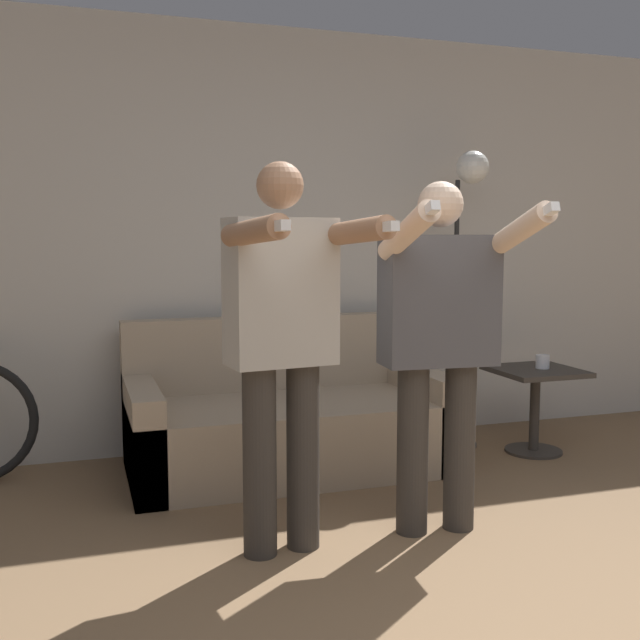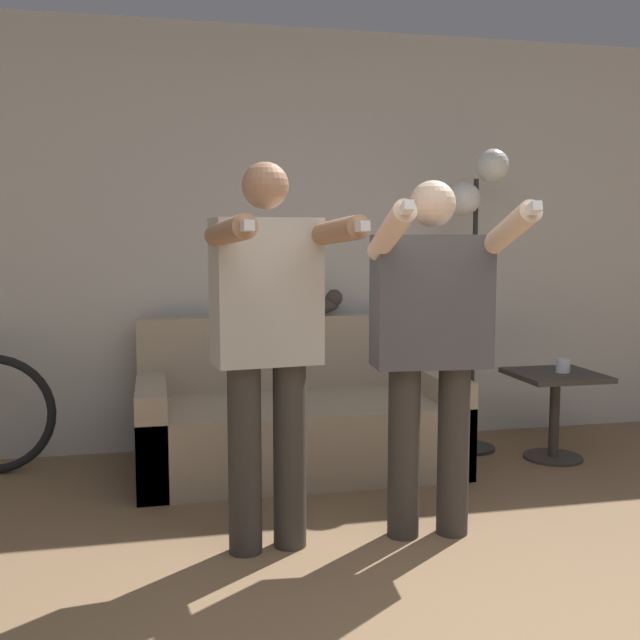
{
  "view_description": "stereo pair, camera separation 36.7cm",
  "coord_description": "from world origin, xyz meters",
  "px_view_note": "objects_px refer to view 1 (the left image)",
  "views": [
    {
      "loc": [
        -1.38,
        -1.56,
        1.32
      ],
      "look_at": [
        -0.23,
        1.9,
        0.91
      ],
      "focal_mm": 42.0,
      "sensor_mm": 36.0,
      "label": 1
    },
    {
      "loc": [
        -1.02,
        -1.66,
        1.32
      ],
      "look_at": [
        -0.23,
        1.9,
        0.91
      ],
      "focal_mm": 42.0,
      "sensor_mm": 36.0,
      "label": 2
    }
  ],
  "objects_px": {
    "couch": "(287,422)",
    "floor_lamp": "(458,218)",
    "side_table": "(535,392)",
    "person_right": "(440,330)",
    "cat": "(296,305)",
    "cup": "(543,362)",
    "person_left": "(283,332)"
  },
  "relations": [
    {
      "from": "couch",
      "to": "person_right",
      "type": "xyz_separation_m",
      "value": [
        0.38,
        -1.13,
        0.65
      ]
    },
    {
      "from": "floor_lamp",
      "to": "side_table",
      "type": "relative_size",
      "value": 3.54
    },
    {
      "from": "person_left",
      "to": "person_right",
      "type": "relative_size",
      "value": 1.04
    },
    {
      "from": "person_left",
      "to": "cup",
      "type": "relative_size",
      "value": 19.52
    },
    {
      "from": "person_left",
      "to": "side_table",
      "type": "height_order",
      "value": "person_left"
    },
    {
      "from": "cat",
      "to": "person_right",
      "type": "bearing_deg",
      "value": -80.98
    },
    {
      "from": "cat",
      "to": "side_table",
      "type": "xyz_separation_m",
      "value": [
        1.38,
        -0.51,
        -0.53
      ]
    },
    {
      "from": "cat",
      "to": "side_table",
      "type": "relative_size",
      "value": 1.0
    },
    {
      "from": "couch",
      "to": "cup",
      "type": "height_order",
      "value": "couch"
    },
    {
      "from": "floor_lamp",
      "to": "side_table",
      "type": "xyz_separation_m",
      "value": [
        0.4,
        -0.29,
        -1.06
      ]
    },
    {
      "from": "side_table",
      "to": "cup",
      "type": "xyz_separation_m",
      "value": [
        0.04,
        -0.01,
        0.19
      ]
    },
    {
      "from": "couch",
      "to": "floor_lamp",
      "type": "relative_size",
      "value": 0.97
    },
    {
      "from": "cat",
      "to": "side_table",
      "type": "bearing_deg",
      "value": -20.29
    },
    {
      "from": "person_right",
      "to": "side_table",
      "type": "height_order",
      "value": "person_right"
    },
    {
      "from": "person_left",
      "to": "floor_lamp",
      "type": "distance_m",
      "value": 1.98
    },
    {
      "from": "floor_lamp",
      "to": "cat",
      "type": "bearing_deg",
      "value": 167.37
    },
    {
      "from": "couch",
      "to": "cat",
      "type": "distance_m",
      "value": 0.74
    },
    {
      "from": "person_right",
      "to": "cat",
      "type": "distance_m",
      "value": 1.47
    },
    {
      "from": "floor_lamp",
      "to": "side_table",
      "type": "height_order",
      "value": "floor_lamp"
    },
    {
      "from": "floor_lamp",
      "to": "person_right",
      "type": "bearing_deg",
      "value": -121.36
    },
    {
      "from": "person_left",
      "to": "floor_lamp",
      "type": "bearing_deg",
      "value": 33.32
    },
    {
      "from": "cat",
      "to": "couch",
      "type": "bearing_deg",
      "value": -114.45
    },
    {
      "from": "cat",
      "to": "cup",
      "type": "distance_m",
      "value": 1.55
    },
    {
      "from": "couch",
      "to": "person_right",
      "type": "height_order",
      "value": "person_right"
    },
    {
      "from": "person_left",
      "to": "cat",
      "type": "height_order",
      "value": "person_left"
    },
    {
      "from": "cat",
      "to": "floor_lamp",
      "type": "distance_m",
      "value": 1.14
    },
    {
      "from": "person_left",
      "to": "side_table",
      "type": "bearing_deg",
      "value": 20.14
    },
    {
      "from": "couch",
      "to": "side_table",
      "type": "xyz_separation_m",
      "value": [
        1.53,
        -0.18,
        0.11
      ]
    },
    {
      "from": "couch",
      "to": "side_table",
      "type": "height_order",
      "value": "couch"
    },
    {
      "from": "couch",
      "to": "cat",
      "type": "bearing_deg",
      "value": 65.55
    },
    {
      "from": "person_left",
      "to": "person_right",
      "type": "distance_m",
      "value": 0.71
    },
    {
      "from": "person_left",
      "to": "cup",
      "type": "distance_m",
      "value": 2.16
    }
  ]
}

